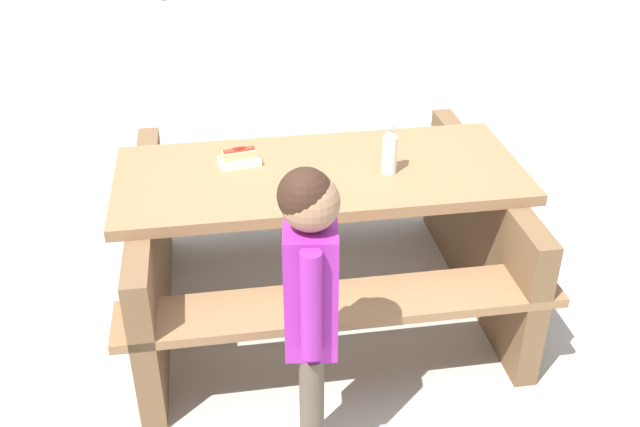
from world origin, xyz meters
The scene contains 5 objects.
ground_plane centered at (0.00, 0.00, 0.00)m, with size 30.00×30.00×0.00m, color #B7B2A8.
picnic_table centered at (0.00, 0.00, 0.44)m, with size 2.17×1.93×0.75m.
soda_bottle centered at (-0.30, -0.04, 0.86)m, with size 0.07×0.07×0.23m.
hotdog_tray centered at (0.37, 0.01, 0.78)m, with size 0.21×0.19×0.08m.
child_in_coat centered at (-0.15, 0.94, 0.79)m, with size 0.21×0.30×1.24m.
Camera 1 is at (-0.54, 2.83, 2.24)m, focal length 41.04 mm.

